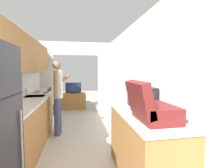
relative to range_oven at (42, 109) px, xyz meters
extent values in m
cube|color=#9E6B38|center=(-0.15, -0.92, 1.37)|extent=(0.32, 3.90, 0.75)
cube|color=silver|center=(2.16, -1.87, 0.78)|extent=(0.06, 7.57, 2.50)
cube|color=silver|center=(-0.18, 1.34, 0.56)|extent=(0.65, 0.06, 2.05)
cube|color=silver|center=(2.00, 1.34, 0.56)|extent=(0.65, 0.06, 2.05)
cube|color=silver|center=(0.91, 1.34, 1.81)|extent=(2.84, 0.06, 0.45)
cube|color=#9E6B38|center=(-0.01, -1.62, -0.02)|extent=(0.60, 2.50, 0.89)
cube|color=silver|center=(-0.01, -1.62, 0.44)|extent=(0.62, 2.51, 0.03)
cube|color=#9E6B38|center=(-0.01, 0.70, -0.02)|extent=(0.60, 0.67, 0.89)
cube|color=silver|center=(-0.01, 0.71, 0.44)|extent=(0.62, 0.68, 0.03)
cube|color=#9EA3A8|center=(-0.01, -0.76, 0.45)|extent=(0.42, 0.44, 0.00)
cube|color=#9E6B38|center=(1.83, -2.77, -0.02)|extent=(0.60, 1.59, 0.89)
cube|color=silver|center=(1.83, -2.77, 0.44)|extent=(0.62, 1.61, 0.03)
cube|color=black|center=(0.36, -3.26, 0.79)|extent=(0.01, 0.72, 0.01)
cylinder|color=#99999E|center=(0.37, -3.02, 0.27)|extent=(0.02, 0.02, 0.70)
cube|color=white|center=(0.00, 0.00, -0.01)|extent=(0.62, 0.73, 0.93)
cube|color=black|center=(0.32, 0.00, -0.01)|extent=(0.01, 0.50, 0.28)
cylinder|color=#B7B7BC|center=(0.34, 0.00, 0.23)|extent=(0.02, 0.59, 0.02)
cube|color=white|center=(-0.29, 0.00, 0.53)|extent=(0.04, 0.73, 0.14)
cylinder|color=#232328|center=(0.13, -0.16, 0.45)|extent=(0.16, 0.16, 0.01)
cylinder|color=#232328|center=(0.13, 0.16, 0.45)|extent=(0.16, 0.16, 0.01)
cylinder|color=#232328|center=(-0.12, -0.16, 0.45)|extent=(0.16, 0.16, 0.01)
cylinder|color=#232328|center=(-0.12, 0.16, 0.45)|extent=(0.16, 0.16, 0.01)
cylinder|color=#384266|center=(0.48, -0.84, -0.04)|extent=(0.14, 0.14, 0.86)
cylinder|color=#384266|center=(0.50, -0.67, -0.04)|extent=(0.14, 0.14, 0.86)
cube|color=white|center=(0.49, -0.76, 0.71)|extent=(0.23, 0.23, 0.65)
cylinder|color=#8C664C|center=(0.47, -0.90, 0.73)|extent=(0.09, 0.09, 0.61)
cylinder|color=#8C664C|center=(0.50, -0.62, 0.73)|extent=(0.55, 0.14, 0.42)
sphere|color=#8C664C|center=(0.49, -0.76, 1.16)|extent=(0.20, 0.20, 0.20)
cube|color=#5B1919|center=(1.83, -3.13, 0.55)|extent=(0.38, 0.58, 0.18)
cube|color=#5B1919|center=(1.63, -3.13, 0.72)|extent=(0.18, 0.58, 0.39)
cube|color=#2D2D33|center=(1.83, -2.82, 0.69)|extent=(0.23, 0.02, 0.10)
cube|color=black|center=(1.94, -2.39, 0.61)|extent=(0.33, 0.48, 0.31)
cube|color=black|center=(1.77, -2.43, 0.61)|extent=(0.01, 0.29, 0.21)
cube|color=#38383D|center=(1.77, -2.22, 0.61)|extent=(0.01, 0.10, 0.23)
cube|color=#9E6B38|center=(0.78, 2.03, -0.16)|extent=(0.95, 0.42, 0.62)
cube|color=black|center=(0.78, 1.99, 0.17)|extent=(0.26, 0.16, 0.02)
cube|color=black|center=(0.78, 1.99, 0.37)|extent=(0.60, 0.04, 0.39)
cube|color=navy|center=(0.78, 1.97, 0.37)|extent=(0.55, 0.01, 0.35)
camera|label=1|loc=(0.96, -4.96, 1.03)|focal=28.00mm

